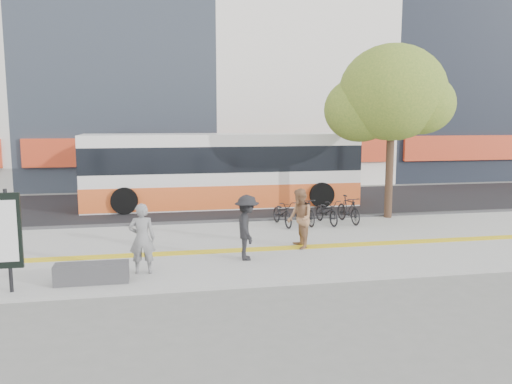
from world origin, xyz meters
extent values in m
plane|color=slate|center=(0.00, 0.00, 0.00)|extent=(120.00, 120.00, 0.00)
cube|color=gray|center=(0.00, 1.50, 0.04)|extent=(40.00, 7.00, 0.08)
cube|color=yellow|center=(0.00, 1.00, 0.09)|extent=(40.00, 0.45, 0.01)
cube|color=black|center=(0.00, 9.00, 0.03)|extent=(40.00, 8.00, 0.06)
cube|color=#3A3A3D|center=(0.00, 5.00, 0.07)|extent=(40.00, 0.25, 0.14)
cube|color=red|center=(2.00, 14.05, 2.00)|extent=(19.00, 0.50, 1.40)
cube|color=#3A3A3D|center=(-2.60, -1.20, 0.30)|extent=(1.60, 0.45, 0.45)
cylinder|color=black|center=(-4.20, -1.50, 1.18)|extent=(0.08, 0.08, 2.20)
cube|color=black|center=(-4.20, -1.50, 1.40)|extent=(0.55, 0.08, 1.60)
cube|color=white|center=(-4.20, -1.55, 1.40)|extent=(0.40, 0.02, 1.30)
cylinder|color=#3D2A1B|center=(7.20, 4.70, 1.68)|extent=(0.28, 0.28, 3.20)
ellipsoid|color=#4B6D24|center=(7.20, 4.70, 4.60)|extent=(3.80, 3.80, 3.42)
ellipsoid|color=#4B6D24|center=(6.20, 5.20, 4.00)|extent=(2.60, 2.60, 2.34)
ellipsoid|color=#4B6D24|center=(8.10, 4.30, 4.20)|extent=(2.40, 2.40, 2.16)
ellipsoid|color=#4B6D24|center=(7.50, 5.50, 5.40)|extent=(2.20, 2.20, 1.98)
cube|color=silver|center=(1.57, 8.50, 1.56)|extent=(11.22, 2.34, 2.99)
cube|color=orange|center=(1.57, 8.50, 0.57)|extent=(11.24, 2.36, 0.93)
cube|color=black|center=(1.57, 8.50, 2.07)|extent=(11.24, 2.36, 1.03)
cylinder|color=black|center=(-2.36, 7.33, 0.57)|extent=(1.03, 0.33, 1.03)
cylinder|color=black|center=(-2.36, 9.67, 0.57)|extent=(1.03, 0.33, 1.03)
cylinder|color=black|center=(5.50, 7.33, 0.57)|extent=(1.03, 0.33, 1.03)
cylinder|color=black|center=(5.50, 9.67, 0.57)|extent=(1.03, 0.33, 1.03)
imported|color=black|center=(3.04, 4.00, 0.51)|extent=(0.79, 1.70, 0.86)
imported|color=black|center=(3.83, 4.00, 0.56)|extent=(0.67, 1.63, 0.95)
imported|color=black|center=(4.61, 4.00, 0.51)|extent=(0.79, 1.70, 0.86)
imported|color=black|center=(5.40, 4.00, 0.56)|extent=(0.67, 1.63, 0.95)
imported|color=black|center=(-1.50, -0.67, 0.92)|extent=(0.63, 0.42, 1.68)
imported|color=#936746|center=(2.78, 0.95, 0.92)|extent=(0.66, 0.84, 1.68)
imported|color=black|center=(1.12, 0.06, 0.92)|extent=(0.71, 1.14, 1.69)
camera|label=1|loc=(-1.13, -12.86, 3.74)|focal=36.51mm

